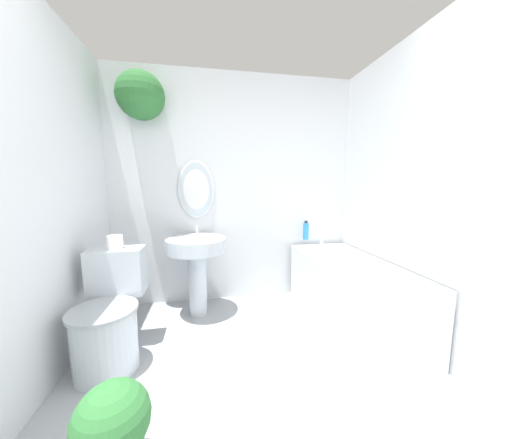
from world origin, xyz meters
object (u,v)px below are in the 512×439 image
at_px(pedestal_sink, 197,257).
at_px(toilet_paper_roll, 115,242).
at_px(bathtub, 350,292).
at_px(potted_plant, 113,427).
at_px(toilet, 109,317).
at_px(shampoo_bottle, 306,231).

relative_size(pedestal_sink, toilet_paper_roll, 7.77).
height_order(bathtub, potted_plant, bathtub).
distance_m(pedestal_sink, potted_plant, 1.47).
height_order(bathtub, toilet_paper_roll, toilet_paper_roll).
xyz_separation_m(pedestal_sink, potted_plant, (-0.29, -1.40, -0.32)).
height_order(toilet, toilet_paper_roll, toilet_paper_roll).
bearing_deg(shampoo_bottle, pedestal_sink, -170.56).
bearing_deg(shampoo_bottle, toilet_paper_roll, -161.95).
distance_m(pedestal_sink, bathtub, 1.44).
distance_m(pedestal_sink, toilet_paper_roll, 0.74).
distance_m(bathtub, potted_plant, 1.90).
relative_size(bathtub, potted_plant, 3.20).
relative_size(toilet, shampoo_bottle, 3.78).
relative_size(bathtub, toilet_paper_roll, 12.85).
height_order(toilet, pedestal_sink, pedestal_sink).
bearing_deg(toilet, potted_plant, -70.31).
xyz_separation_m(shampoo_bottle, toilet_paper_roll, (-1.75, -0.57, 0.07)).
bearing_deg(shampoo_bottle, toilet, -155.78).
distance_m(shampoo_bottle, potted_plant, 2.22).
bearing_deg(potted_plant, toilet, 109.69).
bearing_deg(potted_plant, bathtub, 30.53).
bearing_deg(bathtub, potted_plant, -149.47).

